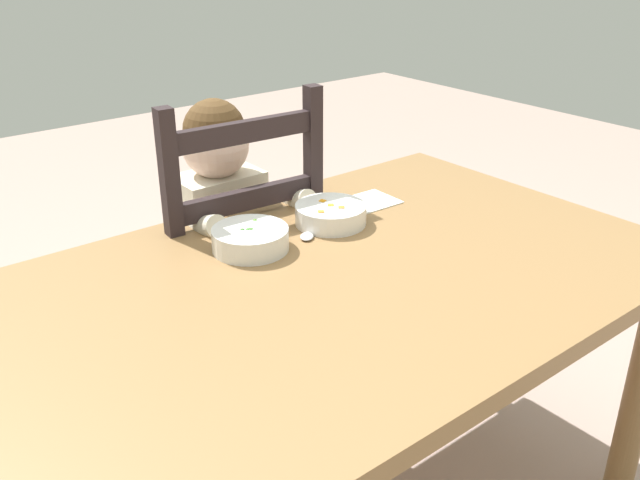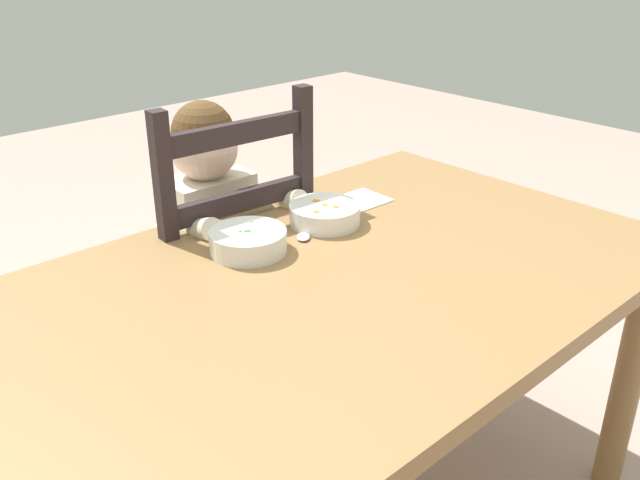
# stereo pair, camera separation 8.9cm
# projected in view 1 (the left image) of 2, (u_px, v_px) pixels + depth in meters

# --- Properties ---
(dining_table) EXTENTS (1.48, 0.90, 0.71)m
(dining_table) POSITION_uv_depth(u_px,v_px,m) (326.00, 315.00, 1.42)
(dining_table) COLOR olive
(dining_table) RESTS_ON ground
(dining_chair) EXTENTS (0.45, 0.45, 1.00)m
(dining_chair) POSITION_uv_depth(u_px,v_px,m) (227.00, 281.00, 1.86)
(dining_chair) COLOR black
(dining_chair) RESTS_ON ground
(child_figure) EXTENTS (0.32, 0.31, 0.96)m
(child_figure) POSITION_uv_depth(u_px,v_px,m) (226.00, 225.00, 1.79)
(child_figure) COLOR beige
(child_figure) RESTS_ON ground
(bowl_of_peas) EXTENTS (0.17, 0.17, 0.05)m
(bowl_of_peas) POSITION_uv_depth(u_px,v_px,m) (250.00, 238.00, 1.48)
(bowl_of_peas) COLOR white
(bowl_of_peas) RESTS_ON dining_table
(bowl_of_carrots) EXTENTS (0.17, 0.17, 0.05)m
(bowl_of_carrots) POSITION_uv_depth(u_px,v_px,m) (331.00, 214.00, 1.61)
(bowl_of_carrots) COLOR white
(bowl_of_carrots) RESTS_ON dining_table
(spoon) EXTENTS (0.11, 0.11, 0.01)m
(spoon) POSITION_uv_depth(u_px,v_px,m) (308.00, 233.00, 1.56)
(spoon) COLOR silver
(spoon) RESTS_ON dining_table
(paper_napkin) EXTENTS (0.13, 0.12, 0.00)m
(paper_napkin) POSITION_uv_depth(u_px,v_px,m) (370.00, 201.00, 1.75)
(paper_napkin) COLOR white
(paper_napkin) RESTS_ON dining_table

